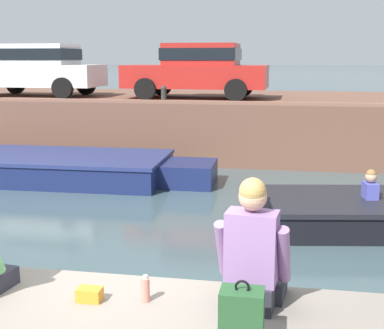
{
  "coord_description": "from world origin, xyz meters",
  "views": [
    {
      "loc": [
        1.36,
        -4.01,
        2.76
      ],
      "look_at": [
        0.06,
        3.22,
        1.29
      ],
      "focal_mm": 50.0,
      "sensor_mm": 36.0,
      "label": 1
    }
  ],
  "objects_px": {
    "car_left_inner_red": "(198,68)",
    "backpack_on_ledge": "(242,315)",
    "person_seated_right": "(253,257)",
    "bottle_drink": "(145,289)",
    "boat_moored_west_navy": "(53,167)",
    "mooring_bollard_mid": "(164,94)",
    "car_leftmost_white": "(38,68)"
  },
  "relations": [
    {
      "from": "boat_moored_west_navy",
      "to": "person_seated_right",
      "type": "xyz_separation_m",
      "value": [
        5.07,
        -7.64,
        1.07
      ]
    },
    {
      "from": "backpack_on_ledge",
      "to": "car_leftmost_white",
      "type": "bearing_deg",
      "value": 120.78
    },
    {
      "from": "boat_moored_west_navy",
      "to": "mooring_bollard_mid",
      "type": "relative_size",
      "value": 15.69
    },
    {
      "from": "car_left_inner_red",
      "to": "mooring_bollard_mid",
      "type": "distance_m",
      "value": 1.95
    },
    {
      "from": "boat_moored_west_navy",
      "to": "person_seated_right",
      "type": "distance_m",
      "value": 9.23
    },
    {
      "from": "boat_moored_west_navy",
      "to": "bottle_drink",
      "type": "bearing_deg",
      "value": -60.94
    },
    {
      "from": "bottle_drink",
      "to": "backpack_on_ledge",
      "type": "relative_size",
      "value": 0.5
    },
    {
      "from": "boat_moored_west_navy",
      "to": "person_seated_right",
      "type": "height_order",
      "value": "person_seated_right"
    },
    {
      "from": "boat_moored_west_navy",
      "to": "person_seated_right",
      "type": "relative_size",
      "value": 7.24
    },
    {
      "from": "boat_moored_west_navy",
      "to": "car_leftmost_white",
      "type": "distance_m",
      "value": 4.98
    },
    {
      "from": "mooring_bollard_mid",
      "to": "car_leftmost_white",
      "type": "bearing_deg",
      "value": 157.66
    },
    {
      "from": "mooring_bollard_mid",
      "to": "person_seated_right",
      "type": "bearing_deg",
      "value": -73.3
    },
    {
      "from": "mooring_bollard_mid",
      "to": "person_seated_right",
      "type": "height_order",
      "value": "mooring_bollard_mid"
    },
    {
      "from": "bottle_drink",
      "to": "car_left_inner_red",
      "type": "bearing_deg",
      "value": 97.64
    },
    {
      "from": "backpack_on_ledge",
      "to": "boat_moored_west_navy",
      "type": "bearing_deg",
      "value": 121.77
    },
    {
      "from": "boat_moored_west_navy",
      "to": "car_leftmost_white",
      "type": "relative_size",
      "value": 1.79
    },
    {
      "from": "person_seated_right",
      "to": "backpack_on_ledge",
      "type": "height_order",
      "value": "person_seated_right"
    },
    {
      "from": "boat_moored_west_navy",
      "to": "bottle_drink",
      "type": "height_order",
      "value": "bottle_drink"
    },
    {
      "from": "car_leftmost_white",
      "to": "car_left_inner_red",
      "type": "bearing_deg",
      "value": -0.01
    },
    {
      "from": "person_seated_right",
      "to": "backpack_on_ledge",
      "type": "distance_m",
      "value": 0.54
    },
    {
      "from": "boat_moored_west_navy",
      "to": "car_leftmost_white",
      "type": "xyz_separation_m",
      "value": [
        -2.15,
        3.93,
        2.17
      ]
    },
    {
      "from": "bottle_drink",
      "to": "person_seated_right",
      "type": "bearing_deg",
      "value": 5.79
    },
    {
      "from": "car_leftmost_white",
      "to": "boat_moored_west_navy",
      "type": "bearing_deg",
      "value": -61.34
    },
    {
      "from": "boat_moored_west_navy",
      "to": "mooring_bollard_mid",
      "type": "bearing_deg",
      "value": 45.73
    },
    {
      "from": "mooring_bollard_mid",
      "to": "person_seated_right",
      "type": "distance_m",
      "value": 10.26
    },
    {
      "from": "person_seated_right",
      "to": "backpack_on_ledge",
      "type": "relative_size",
      "value": 2.37
    },
    {
      "from": "boat_moored_west_navy",
      "to": "backpack_on_ledge",
      "type": "distance_m",
      "value": 9.61
    },
    {
      "from": "boat_moored_west_navy",
      "to": "backpack_on_ledge",
      "type": "bearing_deg",
      "value": -58.23
    },
    {
      "from": "car_left_inner_red",
      "to": "backpack_on_ledge",
      "type": "xyz_separation_m",
      "value": [
        2.31,
        -12.07,
        -1.31
      ]
    },
    {
      "from": "backpack_on_ledge",
      "to": "mooring_bollard_mid",
      "type": "bearing_deg",
      "value": 105.78
    },
    {
      "from": "person_seated_right",
      "to": "bottle_drink",
      "type": "distance_m",
      "value": 0.83
    },
    {
      "from": "boat_moored_west_navy",
      "to": "car_left_inner_red",
      "type": "height_order",
      "value": "car_left_inner_red"
    }
  ]
}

